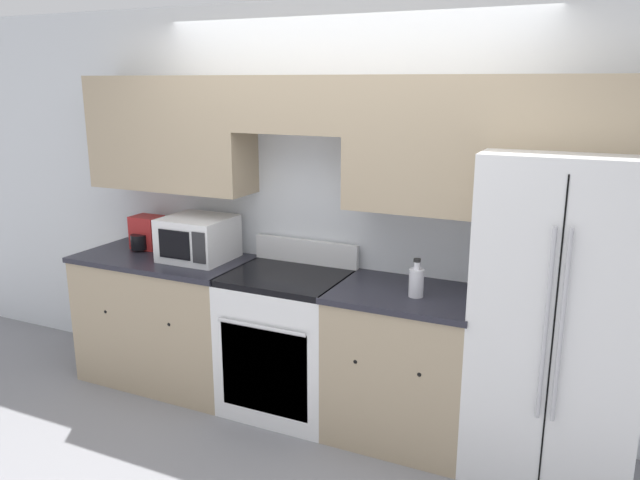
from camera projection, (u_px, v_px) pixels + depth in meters
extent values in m
plane|color=gray|center=(298.00, 438.00, 3.79)|extent=(12.00, 12.00, 0.00)
cube|color=silver|center=(343.00, 209.00, 4.05)|extent=(8.00, 0.06, 2.60)
cube|color=tan|center=(170.00, 134.00, 4.26)|extent=(1.20, 0.33, 0.77)
cube|color=tan|center=(296.00, 104.00, 3.81)|extent=(0.75, 0.33, 0.35)
cube|color=tan|center=(495.00, 148.00, 3.37)|extent=(1.67, 0.33, 0.77)
cube|color=tan|center=(167.00, 321.00, 4.45)|extent=(1.20, 0.62, 0.89)
cube|color=#23232D|center=(163.00, 259.00, 4.34)|extent=(1.22, 0.64, 0.03)
sphere|color=black|center=(106.00, 312.00, 4.26)|extent=(0.03, 0.03, 0.03)
sphere|color=black|center=(169.00, 324.00, 4.04)|extent=(0.03, 0.03, 0.03)
cube|color=tan|center=(403.00, 368.00, 3.73)|extent=(0.83, 0.62, 0.89)
cube|color=#23232D|center=(406.00, 295.00, 3.62)|extent=(0.85, 0.64, 0.03)
sphere|color=black|center=(356.00, 361.00, 3.51)|extent=(0.03, 0.03, 0.03)
sphere|color=black|center=(420.00, 374.00, 3.35)|extent=(0.03, 0.03, 0.03)
cube|color=white|center=(287.00, 345.00, 4.05)|extent=(0.75, 0.62, 0.88)
cube|color=black|center=(264.00, 370.00, 3.80)|extent=(0.60, 0.01, 0.57)
cube|color=black|center=(286.00, 277.00, 3.94)|extent=(0.75, 0.62, 0.04)
cube|color=white|center=(306.00, 252.00, 4.16)|extent=(0.75, 0.04, 0.16)
cylinder|color=silver|center=(261.00, 327.00, 3.70)|extent=(0.60, 0.02, 0.02)
cube|color=white|center=(559.00, 319.00, 3.30)|extent=(0.84, 0.68, 1.77)
cube|color=black|center=(552.00, 342.00, 3.01)|extent=(0.01, 0.01, 1.63)
cylinder|color=#B7B7BC|center=(546.00, 326.00, 2.98)|extent=(0.02, 0.02, 0.97)
cylinder|color=#B7B7BC|center=(561.00, 328.00, 2.95)|extent=(0.02, 0.02, 0.97)
cube|color=white|center=(198.00, 238.00, 4.24)|extent=(0.44, 0.41, 0.29)
cube|color=black|center=(174.00, 245.00, 4.07)|extent=(0.24, 0.01, 0.19)
cube|color=#262628|center=(199.00, 248.00, 3.99)|extent=(0.10, 0.01, 0.21)
cylinder|color=silver|center=(416.00, 283.00, 3.51)|extent=(0.09, 0.09, 0.16)
cylinder|color=silver|center=(417.00, 266.00, 3.49)|extent=(0.04, 0.04, 0.04)
cylinder|color=black|center=(417.00, 260.00, 3.48)|extent=(0.04, 0.04, 0.02)
cube|color=#B22323|center=(147.00, 232.00, 4.53)|extent=(0.21, 0.17, 0.24)
cylinder|color=black|center=(139.00, 242.00, 4.46)|extent=(0.12, 0.12, 0.11)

